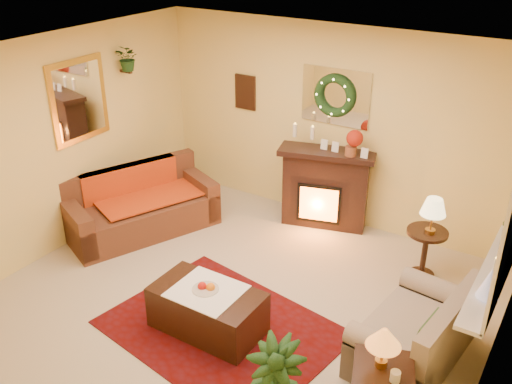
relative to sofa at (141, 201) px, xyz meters
The scene contains 26 objects.
floor 2.02m from the sofa, 16.82° to the right, with size 5.00×5.00×0.00m, color beige.
ceiling 2.93m from the sofa, 16.82° to the right, with size 5.00×5.00×0.00m, color white.
wall_back 2.67m from the sofa, 41.58° to the left, with size 5.00×5.00×0.00m, color #EFD88C.
wall_front 3.51m from the sofa, 56.16° to the right, with size 5.00×5.00×0.00m, color #EFD88C.
wall_left 1.21m from the sofa, 136.79° to the right, with size 4.50×4.50×0.00m, color #EFD88C.
wall_right 4.51m from the sofa, ahead, with size 4.50×4.50×0.00m, color #EFD88C.
area_rug 2.33m from the sofa, 28.18° to the right, with size 2.21×1.65×0.01m, color #5C1506.
sofa is the anchor object (origin of this frame).
red_throw 0.13m from the sofa, 95.53° to the left, with size 0.81×1.31×0.02m, color red.
fireplace 2.41m from the sofa, 36.58° to the left, with size 1.09×0.34×1.00m, color black.
poinsettia 2.83m from the sofa, 31.89° to the left, with size 0.21×0.21×0.21m, color #A21E0F.
mantel_candle_a 2.19m from the sofa, 43.06° to the left, with size 0.06×0.06×0.17m, color silver.
mantel_candle_b 2.37m from the sofa, 39.49° to the left, with size 0.05×0.05×0.16m, color silver.
mantel_mirror 2.82m from the sofa, 41.24° to the left, with size 0.92×0.02×0.72m, color white.
wreath 2.80m from the sofa, 40.55° to the left, with size 0.55×0.55×0.11m, color #194719.
wall_art 2.07m from the sofa, 71.92° to the left, with size 0.32×0.03×0.48m, color #381E11.
gold_mirror 1.47m from the sofa, 155.23° to the right, with size 0.03×0.84×1.00m, color gold.
hanging_plant 1.67m from the sofa, 133.16° to the left, with size 0.33×0.28×0.36m, color #194719.
loveseat 3.79m from the sofa, ahead, with size 0.76×1.31×0.76m, color gray.
window_sill 4.29m from the sofa, ahead, with size 0.22×1.86×0.04m, color white.
mini_tree 4.37m from the sofa, ahead, with size 0.18×0.18×0.27m, color silver.
side_table_round 3.56m from the sofa, 15.01° to the left, with size 0.46×0.46×0.59m, color black.
lamp_cream 3.61m from the sofa, 14.30° to the left, with size 0.28×0.28×0.43m, color #FAE399.
lamp_tiffany 3.99m from the sofa, 19.68° to the right, with size 0.28×0.28×0.41m, color orange.
coffee_table 2.23m from the sofa, 31.07° to the right, with size 1.09×0.60×0.46m, color #402013.
fruit_bowl 2.20m from the sofa, 31.17° to the right, with size 0.26×0.26×0.06m, color beige.
Camera 1 is at (2.84, -4.18, 3.78)m, focal length 40.00 mm.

